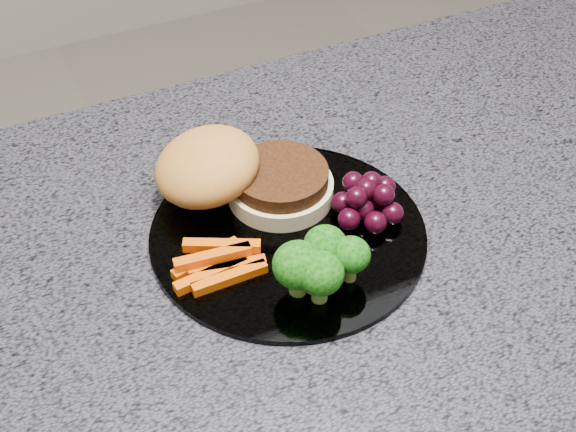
{
  "coord_description": "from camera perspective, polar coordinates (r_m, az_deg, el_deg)",
  "views": [
    {
      "loc": [
        -0.3,
        -0.47,
        1.43
      ],
      "look_at": [
        -0.07,
        0.01,
        0.93
      ],
      "focal_mm": 50.0,
      "sensor_mm": 36.0,
      "label": 1
    }
  ],
  "objects": [
    {
      "name": "carrot_sticks",
      "position": [
        0.72,
        -4.99,
        -3.32
      ],
      "size": [
        0.09,
        0.06,
        0.02
      ],
      "rotation": [
        0.0,
        0.0,
        -0.37
      ],
      "color": "#DC5103",
      "rests_on": "plate"
    },
    {
      "name": "plate",
      "position": [
        0.75,
        0.0,
        -1.28
      ],
      "size": [
        0.26,
        0.26,
        0.01
      ],
      "primitive_type": "cylinder",
      "color": "white",
      "rests_on": "countertop"
    },
    {
      "name": "broccoli",
      "position": [
        0.68,
        2.21,
        -3.29
      ],
      "size": [
        0.09,
        0.07,
        0.05
      ],
      "rotation": [
        0.0,
        0.0,
        0.17
      ],
      "color": "olive",
      "rests_on": "plate"
    },
    {
      "name": "grape_bunch",
      "position": [
        0.76,
        5.7,
        1.17
      ],
      "size": [
        0.08,
        0.07,
        0.04
      ],
      "rotation": [
        0.0,
        0.0,
        -0.03
      ],
      "color": "black",
      "rests_on": "plate"
    },
    {
      "name": "countertop",
      "position": [
        0.78,
        4.88,
        -1.65
      ],
      "size": [
        1.2,
        0.6,
        0.04
      ],
      "primitive_type": "cube",
      "color": "#45444E",
      "rests_on": "island_cabinet"
    },
    {
      "name": "burger",
      "position": [
        0.77,
        -3.91,
        2.83
      ],
      "size": [
        0.19,
        0.16,
        0.06
      ],
      "rotation": [
        0.0,
        0.0,
        -0.22
      ],
      "color": "beige",
      "rests_on": "plate"
    }
  ]
}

